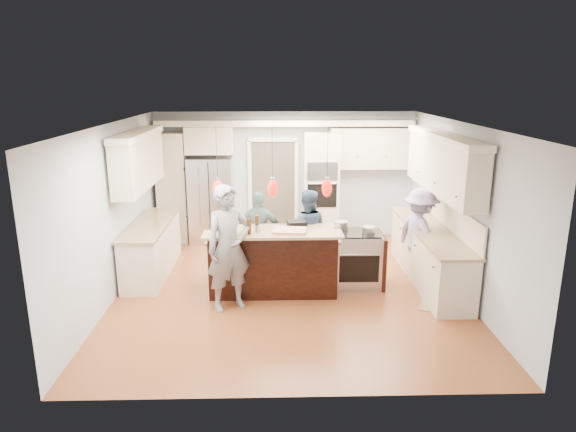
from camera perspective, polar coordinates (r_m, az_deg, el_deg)
name	(u,v)px	position (r m, az deg, el deg)	size (l,w,h in m)	color
ground_plane	(289,288)	(8.57, 0.06, -8.06)	(6.00, 6.00, 0.00)	#9A512A
room_shell	(289,181)	(8.03, 0.07, 3.96)	(5.54, 6.04, 2.72)	#B2BCC6
refrigerator	(211,200)	(10.89, -8.50, 1.78)	(0.90, 0.70, 1.80)	#B7B7BC
oven_column	(321,187)	(10.82, 3.66, 3.20)	(0.72, 0.69, 2.30)	beige
back_upper_cabinets	(249,162)	(10.79, -4.32, 5.95)	(5.30, 0.61, 2.54)	beige
right_counter_run	(434,221)	(8.91, 15.94, -0.57)	(0.64, 3.10, 2.51)	beige
left_cabinets	(147,216)	(9.25, -15.39, 0.05)	(0.64, 2.30, 2.51)	beige
kitchen_island	(273,259)	(8.46, -1.64, -4.85)	(2.10, 1.46, 1.12)	black
island_range	(358,259)	(8.65, 7.77, -4.74)	(0.82, 0.71, 0.92)	#B7B7BC
pendant_lights	(273,188)	(7.53, -1.73, 3.11)	(1.75, 0.15, 1.03)	black
person_bar_end	(229,248)	(7.61, -6.60, -3.56)	(0.69, 0.45, 1.89)	slate
person_far_left	(307,231)	(9.13, 2.14, -1.64)	(0.72, 0.56, 1.49)	#324762
person_far_right	(259,232)	(9.12, -3.22, -1.78)	(0.85, 0.35, 1.45)	slate
person_range_side	(420,234)	(9.02, 14.44, -1.99)	(1.03, 0.59, 1.59)	#9E8EBF
floor_rug	(443,300)	(8.49, 16.80, -8.94)	(0.66, 0.97, 0.01)	olive
water_bottle	(225,224)	(7.61, -7.02, -0.91)	(0.08, 0.08, 0.33)	silver
beer_bottle_a	(225,227)	(7.67, -7.03, -1.19)	(0.06, 0.06, 0.22)	#46240C
beer_bottle_b	(249,226)	(7.63, -4.33, -1.16)	(0.06, 0.06, 0.24)	#46240C
beer_bottle_c	(257,224)	(7.74, -3.46, -0.84)	(0.06, 0.06, 0.25)	#46240C
drink_can	(258,229)	(7.68, -3.37, -1.48)	(0.06, 0.06, 0.12)	#B7B7BC
cutting_board	(290,231)	(7.74, 0.19, -1.63)	(0.50, 0.35, 0.04)	tan
pot_large	(341,225)	(8.63, 5.94, -1.03)	(0.23, 0.23, 0.13)	#B7B7BC
pot_small	(369,230)	(8.49, 8.95, -1.50)	(0.21, 0.21, 0.10)	#B7B7BC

